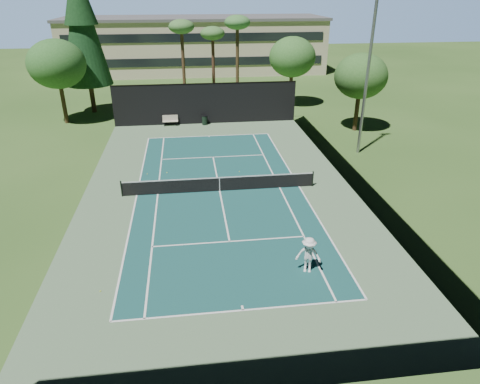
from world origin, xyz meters
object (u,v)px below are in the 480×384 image
Objects in this scene: tennis_net at (220,184)px; player at (308,255)px; tennis_ball_c at (239,172)px; tennis_ball_b at (167,173)px; tennis_ball_a at (100,291)px; trash_bin at (205,120)px; park_bench at (170,120)px; tennis_ball_d at (147,174)px.

player is (3.45, -9.51, 0.38)m from tennis_net.
tennis_ball_b is at bearing 175.06° from tennis_ball_c.
player is 27.23× the size of tennis_ball_b.
tennis_ball_a is at bearing -122.27° from tennis_net.
trash_bin is (-3.64, 25.07, -0.45)m from player.
player reaches higher than tennis_ball_a.
player is 9.71m from tennis_ball_a.
tennis_ball_a is (-6.21, -9.84, -0.52)m from tennis_net.
tennis_net is 16.15m from park_bench.
tennis_ball_a is 1.11× the size of tennis_ball_c.
tennis_ball_d is (-5.04, 3.49, -0.52)m from tennis_net.
player reaches higher than park_bench.
tennis_ball_a is 15.19m from tennis_ball_c.
trash_bin is (3.42, 11.98, 0.44)m from tennis_ball_b.
park_bench reaches higher than tennis_ball_a.
tennis_ball_b is (2.60, 13.42, -0.00)m from tennis_ball_a.
tennis_ball_a is at bearing -100.98° from tennis_ball_b.
player is at bearing -61.67° from tennis_ball_b.
park_bench is (-5.29, 12.63, 0.52)m from tennis_ball_c.
player reaches higher than tennis_net.
tennis_ball_b is at bearing -90.17° from park_bench.
tennis_ball_d is at bearing -111.86° from trash_bin.
tennis_net reaches higher than park_bench.
trash_bin reaches higher than tennis_ball_a.
tennis_ball_b is at bearing 135.23° from tennis_net.
park_bench is at bearing 112.74° from tennis_ball_c.
tennis_ball_a is 0.05× the size of park_bench.
tennis_ball_c is at bearing 61.16° from tennis_net.
player reaches higher than trash_bin.
trash_bin reaches higher than tennis_ball_c.
player is 29.94× the size of tennis_ball_c.
tennis_ball_c is 13.70m from park_bench.
tennis_ball_d is at bearing 84.95° from tennis_ball_a.
trash_bin is (-1.91, 12.44, 0.45)m from tennis_ball_c.
trash_bin is (4.84, 12.07, 0.44)m from tennis_ball_d.
tennis_ball_a is at bearing -95.05° from tennis_ball_d.
tennis_ball_d is (-6.75, 0.37, 0.00)m from tennis_ball_c.
tennis_ball_d is 0.07× the size of trash_bin.
player is at bearing -70.07° from tennis_net.
tennis_net is 188.33× the size of tennis_ball_b.
trash_bin is at bearing 90.71° from tennis_net.
tennis_ball_b reaches higher than tennis_ball_c.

